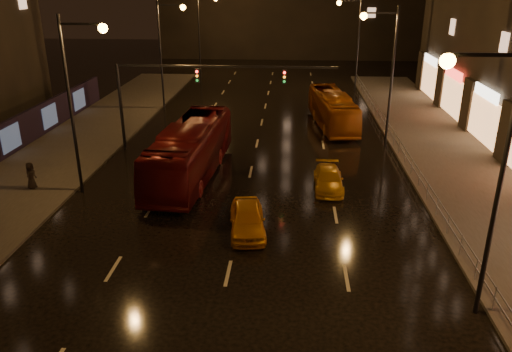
# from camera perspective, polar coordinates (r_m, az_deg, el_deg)

# --- Properties ---
(ground) EXTENTS (140.00, 140.00, 0.00)m
(ground) POSITION_cam_1_polar(r_m,az_deg,el_deg) (36.10, -0.10, 2.77)
(ground) COLOR black
(ground) RESTS_ON ground
(sidewalk_left) EXTENTS (7.00, 70.00, 0.15)m
(sidewalk_left) POSITION_cam_1_polar(r_m,az_deg,el_deg) (35.14, -23.26, 0.53)
(sidewalk_left) COLOR #38332D
(sidewalk_left) RESTS_ON ground
(sidewalk_right) EXTENTS (7.00, 70.00, 0.15)m
(sidewalk_right) POSITION_cam_1_polar(r_m,az_deg,el_deg) (33.19, 23.16, -0.65)
(sidewalk_right) COLOR #38332D
(sidewalk_right) RESTS_ON ground
(traffic_signal) EXTENTS (15.31, 0.32, 6.20)m
(traffic_signal) POSITION_cam_1_polar(r_m,az_deg,el_deg) (35.58, -8.39, 10.16)
(traffic_signal) COLOR black
(traffic_signal) RESTS_ON ground
(streetlight_right) EXTENTS (2.64, 0.50, 10.00)m
(streetlight_right) POSITION_cam_1_polar(r_m,az_deg,el_deg) (18.10, 24.75, 2.75)
(streetlight_right) COLOR black
(streetlight_right) RESTS_ON ground
(railing_right) EXTENTS (0.05, 56.00, 1.00)m
(railing_right) POSITION_cam_1_polar(r_m,az_deg,el_deg) (34.71, 16.72, 2.60)
(railing_right) COLOR #99999E
(railing_right) RESTS_ON sidewalk_right
(bus_red) EXTENTS (3.66, 12.38, 3.40)m
(bus_red) POSITION_cam_1_polar(r_m,az_deg,el_deg) (31.39, -7.48, 2.92)
(bus_red) COLOR #4C0A0C
(bus_red) RESTS_ON ground
(bus_curb) EXTENTS (3.75, 10.54, 2.87)m
(bus_curb) POSITION_cam_1_polar(r_m,az_deg,el_deg) (42.81, 8.73, 7.55)
(bus_curb) COLOR #92450E
(bus_curb) RESTS_ON ground
(taxi_near) EXTENTS (2.20, 4.37, 1.43)m
(taxi_near) POSITION_cam_1_polar(r_m,az_deg,el_deg) (24.52, -1.00, -4.92)
(taxi_near) COLOR #C87912
(taxi_near) RESTS_ON ground
(taxi_far) EXTENTS (1.67, 4.07, 1.18)m
(taxi_far) POSITION_cam_1_polar(r_m,az_deg,el_deg) (29.89, 8.28, -0.37)
(taxi_far) COLOR #BF8112
(taxi_far) RESTS_ON ground
(pedestrian_c) EXTENTS (0.52, 0.78, 1.58)m
(pedestrian_c) POSITION_cam_1_polar(r_m,az_deg,el_deg) (32.06, -24.35, 0.07)
(pedestrian_c) COLOR black
(pedestrian_c) RESTS_ON sidewalk_left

